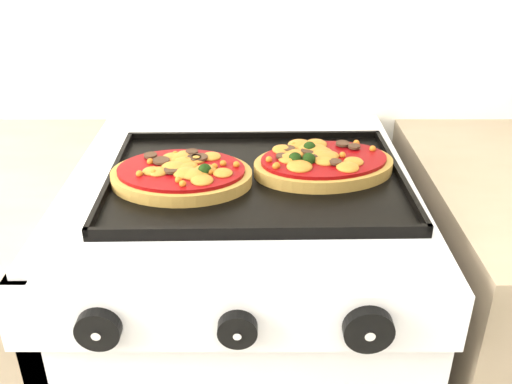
{
  "coord_description": "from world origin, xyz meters",
  "views": [
    {
      "loc": [
        -0.01,
        0.81,
        1.34
      ],
      "look_at": [
        -0.01,
        1.62,
        0.92
      ],
      "focal_mm": 40.0,
      "sensor_mm": 36.0,
      "label": 1
    }
  ],
  "objects_px": {
    "baking_tray": "(256,177)",
    "pizza_left": "(181,173)",
    "pizza_right": "(324,163)",
    "stove": "(242,369)"
  },
  "relations": [
    {
      "from": "stove",
      "to": "pizza_right",
      "type": "bearing_deg",
      "value": -3.89
    },
    {
      "from": "stove",
      "to": "baking_tray",
      "type": "bearing_deg",
      "value": -48.93
    },
    {
      "from": "stove",
      "to": "baking_tray",
      "type": "distance_m",
      "value": 0.47
    },
    {
      "from": "baking_tray",
      "to": "pizza_left",
      "type": "distance_m",
      "value": 0.12
    },
    {
      "from": "pizza_left",
      "to": "pizza_right",
      "type": "bearing_deg",
      "value": 9.5
    },
    {
      "from": "pizza_left",
      "to": "pizza_right",
      "type": "height_order",
      "value": "pizza_right"
    },
    {
      "from": "baking_tray",
      "to": "pizza_right",
      "type": "distance_m",
      "value": 0.12
    },
    {
      "from": "pizza_left",
      "to": "stove",
      "type": "bearing_deg",
      "value": 27.86
    },
    {
      "from": "baking_tray",
      "to": "pizza_left",
      "type": "xyz_separation_m",
      "value": [
        -0.12,
        -0.02,
        0.01
      ]
    },
    {
      "from": "baking_tray",
      "to": "pizza_right",
      "type": "bearing_deg",
      "value": 10.23
    }
  ]
}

